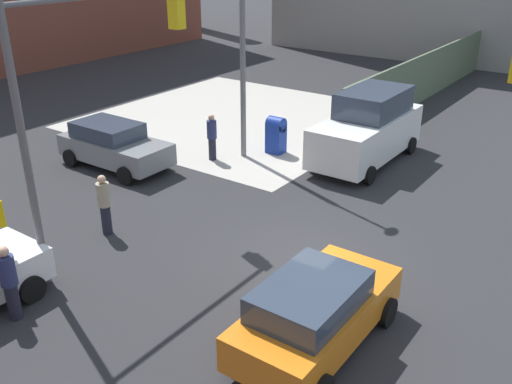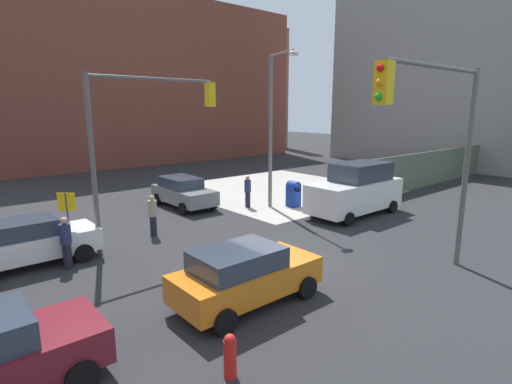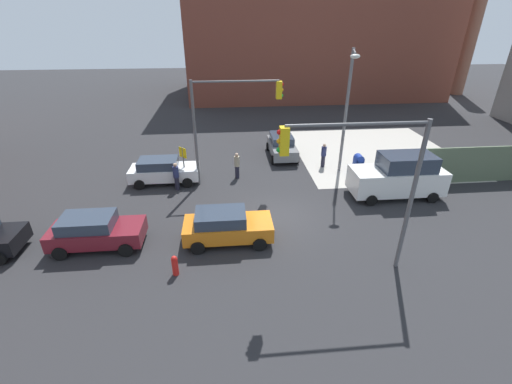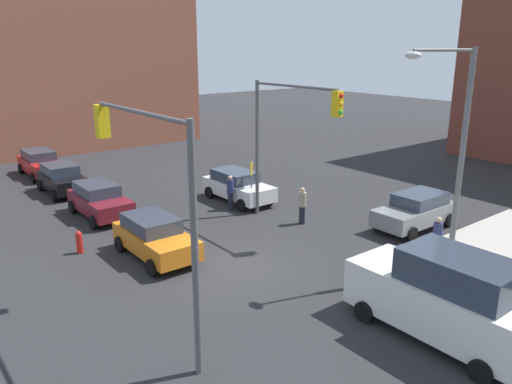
% 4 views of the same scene
% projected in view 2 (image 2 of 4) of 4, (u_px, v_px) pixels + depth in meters
% --- Properties ---
extents(ground_plane, '(120.00, 120.00, 0.00)m').
position_uv_depth(ground_plane, '(272.00, 259.00, 14.27)').
color(ground_plane, '#28282B').
extents(sidewalk_corner, '(12.00, 12.00, 0.01)m').
position_uv_depth(sidewalk_corner, '(280.00, 189.00, 26.69)').
color(sidewalk_corner, '#ADA89E').
rests_on(sidewalk_corner, ground).
extents(construction_fence, '(22.33, 0.12, 2.40)m').
position_uv_depth(construction_fence, '(438.00, 167.00, 28.58)').
color(construction_fence, '#56664C').
rests_on(construction_fence, ground).
extents(building_warehouse_north, '(32.00, 18.00, 15.82)m').
position_uv_depth(building_warehouse_north, '(125.00, 85.00, 43.87)').
color(building_warehouse_north, brown).
rests_on(building_warehouse_north, ground).
extents(building_loft_east, '(20.00, 24.00, 20.11)m').
position_uv_depth(building_loft_east, '(492.00, 60.00, 40.02)').
color(building_loft_east, gray).
rests_on(building_loft_east, ground).
extents(smokestack, '(1.80, 1.80, 15.54)m').
position_uv_depth(smokestack, '(282.00, 90.00, 53.70)').
color(smokestack, brown).
rests_on(smokestack, ground).
extents(traffic_signal_nw_corner, '(5.40, 0.36, 6.50)m').
position_uv_depth(traffic_signal_nw_corner, '(145.00, 126.00, 15.13)').
color(traffic_signal_nw_corner, '#59595B').
rests_on(traffic_signal_nw_corner, ground).
extents(traffic_signal_se_corner, '(5.52, 0.36, 6.50)m').
position_uv_depth(traffic_signal_se_corner, '(440.00, 131.00, 11.50)').
color(traffic_signal_se_corner, '#59595B').
rests_on(traffic_signal_se_corner, ground).
extents(street_lamp_corner, '(1.08, 2.57, 8.00)m').
position_uv_depth(street_lamp_corner, '(274.00, 120.00, 20.61)').
color(street_lamp_corner, slate).
rests_on(street_lamp_corner, ground).
extents(warning_sign_two_way, '(0.48, 0.48, 2.40)m').
position_uv_depth(warning_sign_two_way, '(68.00, 213.00, 14.12)').
color(warning_sign_two_way, '#4C4C4C').
rests_on(warning_sign_two_way, ground).
extents(mailbox_blue, '(0.56, 0.64, 1.43)m').
position_uv_depth(mailbox_blue, '(293.00, 193.00, 21.78)').
color(mailbox_blue, navy).
rests_on(mailbox_blue, ground).
extents(fire_hydrant, '(0.26, 0.26, 0.94)m').
position_uv_depth(fire_hydrant, '(230.00, 355.00, 7.87)').
color(fire_hydrant, red).
rests_on(fire_hydrant, ground).
extents(hatchback_orange, '(4.18, 2.02, 1.62)m').
position_uv_depth(hatchback_orange, '(245.00, 274.00, 10.85)').
color(hatchback_orange, orange).
rests_on(hatchback_orange, ground).
extents(sedan_gray, '(2.02, 4.22, 1.62)m').
position_uv_depth(sedan_gray, '(183.00, 192.00, 21.74)').
color(sedan_gray, slate).
rests_on(sedan_gray, ground).
extents(sedan_white, '(4.35, 2.02, 1.62)m').
position_uv_depth(sedan_white, '(26.00, 242.00, 13.50)').
color(sedan_white, white).
rests_on(sedan_white, ground).
extents(van_white_delivery, '(5.40, 2.32, 2.62)m').
position_uv_depth(van_white_delivery, '(356.00, 190.00, 20.06)').
color(van_white_delivery, white).
rests_on(van_white_delivery, ground).
extents(pedestrian_crossing, '(0.36, 0.36, 1.75)m').
position_uv_depth(pedestrian_crossing, '(248.00, 191.00, 21.60)').
color(pedestrian_crossing, navy).
rests_on(pedestrian_crossing, ground).
extents(pedestrian_waiting, '(0.36, 0.36, 1.78)m').
position_uv_depth(pedestrian_waiting, '(66.00, 242.00, 13.23)').
color(pedestrian_waiting, navy).
rests_on(pedestrian_waiting, ground).
extents(pedestrian_walking_north, '(0.36, 0.36, 1.76)m').
position_uv_depth(pedestrian_walking_north, '(153.00, 215.00, 16.69)').
color(pedestrian_walking_north, '#9E937A').
rests_on(pedestrian_walking_north, ground).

